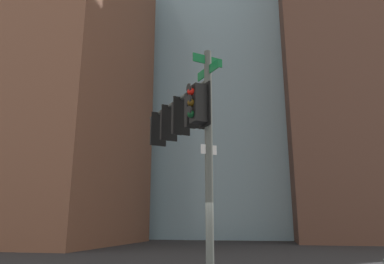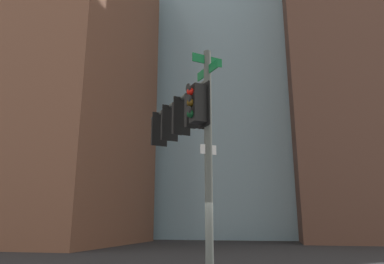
{
  "view_description": "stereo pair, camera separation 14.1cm",
  "coord_description": "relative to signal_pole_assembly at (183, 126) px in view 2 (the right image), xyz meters",
  "views": [
    {
      "loc": [
        1.88,
        -8.87,
        2.02
      ],
      "look_at": [
        -0.16,
        0.58,
        4.47
      ],
      "focal_mm": 33.65,
      "sensor_mm": 36.0,
      "label": 1
    },
    {
      "loc": [
        2.02,
        -8.84,
        2.02
      ],
      "look_at": [
        -0.16,
        0.58,
        4.47
      ],
      "focal_mm": 33.65,
      "sensor_mm": 36.0,
      "label": 2
    }
  ],
  "objects": [
    {
      "name": "building_brick_midblock",
      "position": [
        14.97,
        34.47,
        19.11
      ],
      "size": [
        20.38,
        15.63,
        47.7
      ],
      "primitive_type": "cube",
      "color": "brown",
      "rests_on": "ground_plane"
    },
    {
      "name": "signal_pole_assembly",
      "position": [
        0.0,
        0.0,
        0.0
      ],
      "size": [
        3.0,
        3.58,
        6.51
      ],
      "rotation": [
        0.0,
        0.0,
        2.27
      ],
      "color": "#4C514C",
      "rests_on": "ground_plane"
    },
    {
      "name": "building_brick_farside",
      "position": [
        -17.1,
        54.48,
        15.26
      ],
      "size": [
        19.25,
        18.11,
        40.0
      ],
      "primitive_type": "cube",
      "color": "brown",
      "rests_on": "ground_plane"
    },
    {
      "name": "building_brick_nearside",
      "position": [
        -23.23,
        22.51,
        13.34
      ],
      "size": [
        23.34,
        17.67,
        36.16
      ],
      "primitive_type": "cube",
      "color": "brown",
      "rests_on": "ground_plane"
    }
  ]
}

